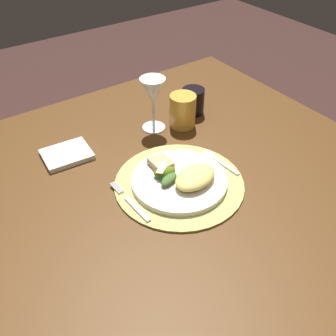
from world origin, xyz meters
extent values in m
plane|color=#37201D|center=(0.00, 0.00, 0.00)|extent=(6.00, 6.00, 0.00)
cube|color=#4A2B10|center=(0.00, 0.00, 0.71)|extent=(1.11, 1.05, 0.03)
cylinder|color=#463012|center=(0.47, 0.44, 0.35)|extent=(0.08, 0.08, 0.70)
cylinder|color=tan|center=(-0.02, -0.04, 0.73)|extent=(0.33, 0.33, 0.01)
cylinder|color=silver|center=(-0.02, -0.04, 0.74)|extent=(0.24, 0.24, 0.01)
ellipsoid|color=#E6CC68|center=(0.00, -0.08, 0.76)|extent=(0.13, 0.10, 0.03)
ellipsoid|color=#346227|center=(-0.05, -0.02, 0.75)|extent=(0.05, 0.05, 0.01)
ellipsoid|color=#306D2B|center=(-0.04, -0.01, 0.75)|extent=(0.04, 0.05, 0.01)
ellipsoid|color=#3F632A|center=(-0.05, -0.04, 0.75)|extent=(0.06, 0.05, 0.02)
ellipsoid|color=#4B6110|center=(-0.05, -0.01, 0.75)|extent=(0.07, 0.05, 0.02)
cube|color=beige|center=(-0.04, 0.00, 0.77)|extent=(0.03, 0.03, 0.01)
cube|color=beige|center=(-0.06, -0.02, 0.77)|extent=(0.03, 0.03, 0.01)
cube|color=tan|center=(-0.04, 0.02, 0.75)|extent=(0.05, 0.06, 0.02)
cube|color=silver|center=(-0.16, -0.07, 0.73)|extent=(0.02, 0.10, 0.00)
cube|color=silver|center=(-0.17, 0.03, 0.73)|extent=(0.00, 0.05, 0.00)
cube|color=silver|center=(-0.17, 0.03, 0.73)|extent=(0.00, 0.05, 0.00)
cube|color=silver|center=(-0.16, 0.03, 0.73)|extent=(0.00, 0.05, 0.00)
cube|color=silver|center=(-0.16, 0.03, 0.73)|extent=(0.00, 0.05, 0.00)
cube|color=silver|center=(0.12, -0.06, 0.73)|extent=(0.02, 0.10, 0.00)
ellipsoid|color=silver|center=(0.11, 0.00, 0.73)|extent=(0.03, 0.04, 0.01)
cube|color=white|center=(-0.21, 0.23, 0.73)|extent=(0.14, 0.11, 0.01)
cylinder|color=silver|center=(0.07, 0.21, 0.72)|extent=(0.07, 0.07, 0.00)
cylinder|color=silver|center=(0.07, 0.21, 0.77)|extent=(0.01, 0.01, 0.08)
cone|color=silver|center=(0.07, 0.21, 0.85)|extent=(0.07, 0.07, 0.08)
cylinder|color=gold|center=(0.15, 0.18, 0.77)|extent=(0.08, 0.08, 0.10)
cylinder|color=black|center=(0.22, 0.22, 0.76)|extent=(0.07, 0.07, 0.08)
camera|label=1|loc=(-0.47, -0.63, 1.38)|focal=41.19mm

